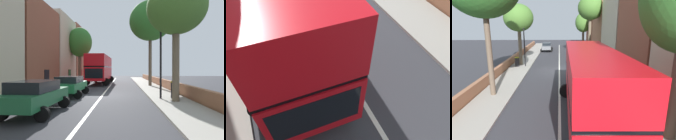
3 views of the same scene
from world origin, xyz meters
The scene contains 15 objects.
ground_plane centered at (0.00, 0.00, 0.00)m, with size 84.00×84.00×0.00m, color #333338.
road_centre_line centered at (0.00, 0.00, 0.00)m, with size 0.16×54.00×0.01m, color silver.
sidewalk_left centered at (-4.90, 0.00, 0.06)m, with size 2.60×60.00×0.12m, color #9E998E.
sidewalk_right centered at (4.90, 0.00, 0.06)m, with size 2.60×60.00×0.12m, color #9E998E.
terraced_houses_left centered at (-8.50, 0.17, 4.88)m, with size 4.07×47.68×10.84m.
boundary_wall_right centered at (6.45, 0.00, 0.49)m, with size 0.36×54.00×0.97m, color #9E6647.
double_decker_bus centered at (-1.70, 11.61, 2.35)m, with size 3.72×10.30×4.06m.
parked_car_green_left_0 centered at (-2.50, -6.08, 0.92)m, with size 2.43×4.29×1.61m.
parked_car_grey_right_1 centered at (2.50, -16.07, 0.93)m, with size 2.47×4.45×1.61m.
parked_car_green_left_2 centered at (-2.50, -0.57, 0.92)m, with size 2.48×4.25×1.59m.
street_tree_left_0 centered at (-5.29, -20.27, 5.53)m, with size 3.53×3.53×7.59m.
street_tree_right_1 centered at (5.04, -2.92, 6.00)m, with size 3.69×3.69×7.64m.
street_tree_left_4 centered at (-5.01, -9.66, 7.70)m, with size 4.04×4.04×9.60m.
lamppost_right centered at (4.30, -1.95, 3.81)m, with size 0.32×0.32×6.31m.
litter_bin_right centered at (5.30, -1.81, 0.72)m, with size 0.55×0.55×1.19m.
Camera 3 is at (-0.01, 21.16, 5.39)m, focal length 29.77 mm.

